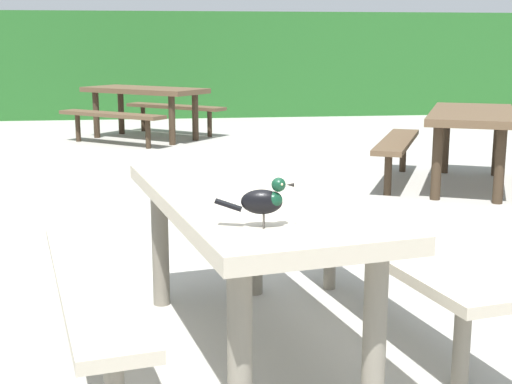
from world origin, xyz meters
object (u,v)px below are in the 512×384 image
object	(u,v)px
picnic_table_mid_right	(471,130)
picnic_table_far_centre	(145,101)
picnic_table_foreground	(249,233)
bird_grackle	(265,200)

from	to	relation	value
picnic_table_mid_right	picnic_table_far_centre	distance (m)	5.05
picnic_table_foreground	picnic_table_mid_right	bearing A→B (deg)	53.15
picnic_table_far_centre	bird_grackle	bearing A→B (deg)	-86.04
picnic_table_mid_right	picnic_table_far_centre	xyz separation A→B (m)	(-3.17, 3.93, 0.00)
picnic_table_foreground	picnic_table_far_centre	size ratio (longest dim) A/B	0.84
picnic_table_mid_right	picnic_table_far_centre	world-z (taller)	same
picnic_table_foreground	picnic_table_mid_right	distance (m)	4.33
picnic_table_foreground	picnic_table_mid_right	xyz separation A→B (m)	(2.60, 3.47, 0.00)
bird_grackle	picnic_table_mid_right	xyz separation A→B (m)	(2.62, 4.08, -0.29)
picnic_table_foreground	picnic_table_mid_right	size ratio (longest dim) A/B	0.88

